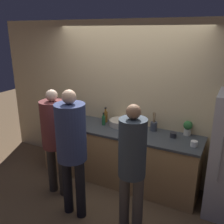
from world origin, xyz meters
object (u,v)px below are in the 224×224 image
utensil_crock (154,126)px  person_right (132,162)px  fruit_bowl (121,123)px  person_center (71,143)px  bottle_amber (106,116)px  cup_white (194,144)px  person_left (55,133)px  bottle_green (104,120)px  potted_plant (188,127)px  cup_black (173,135)px

utensil_crock → person_right: bearing=-84.0°
person_right → fruit_bowl: (-0.68, 1.12, -0.01)m
person_right → person_center: bearing=-175.2°
fruit_bowl → bottle_amber: 0.31m
person_center → cup_white: person_center is taller
person_left → person_right: person_right is taller
person_center → bottle_green: (-0.14, 1.08, -0.07)m
cup_white → bottle_amber: bearing=169.6°
person_left → bottle_green: size_ratio=7.72×
person_center → bottle_amber: 1.24m
person_center → potted_plant: size_ratio=7.94×
bottle_amber → utensil_crock: bearing=0.4°
bottle_amber → cup_white: bottle_amber is taller
bottle_green → potted_plant: size_ratio=0.96×
person_center → person_right: size_ratio=1.05×
cup_black → bottle_amber: bearing=174.5°
bottle_amber → cup_black: bottle_amber is taller
fruit_bowl → potted_plant: (1.06, 0.11, 0.07)m
person_right → bottle_amber: 1.52m
cup_black → person_left: bearing=-151.6°
bottle_green → utensil_crock: bearing=9.9°
person_right → cup_black: bearing=78.2°
person_left → fruit_bowl: bearing=55.1°
fruit_bowl → bottle_green: bottle_green is taller
person_center → cup_black: bearing=47.3°
utensil_crock → potted_plant: utensil_crock is taller
fruit_bowl → bottle_amber: bearing=173.8°
cup_black → fruit_bowl: bearing=174.7°
person_left → cup_black: bearing=28.4°
person_left → fruit_bowl: 1.11m
person_right → utensil_crock: person_right is taller
bottle_amber → person_right: bearing=-49.6°
bottle_green → bottle_amber: 0.14m
fruit_bowl → bottle_green: bearing=-158.4°
fruit_bowl → cup_white: 1.25m
cup_white → person_right: bearing=-122.0°
bottle_green → cup_white: size_ratio=2.30×
cup_white → potted_plant: size_ratio=0.42×
person_left → bottle_green: 0.89m
cup_white → cup_black: (-0.33, 0.17, -0.00)m
person_right → utensil_crock: size_ratio=5.56×
potted_plant → cup_black: bearing=-131.1°
person_center → bottle_amber: (-0.18, 1.22, -0.05)m
person_left → bottle_amber: size_ratio=6.36×
person_left → bottle_amber: bearing=70.5°
person_right → cup_white: person_right is taller
person_left → person_center: person_center is taller
person_left → potted_plant: 1.98m
fruit_bowl → bottle_green: 0.29m
person_right → cup_white: size_ratio=18.00×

